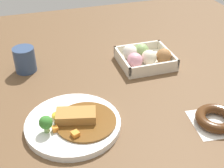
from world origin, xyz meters
name	(u,v)px	position (x,y,z in m)	size (l,w,h in m)	color
ground_plane	(113,99)	(0.00, 0.00, 0.00)	(1.60, 1.60, 0.00)	brown
curry_plate	(74,123)	(-0.14, -0.09, 0.01)	(0.25, 0.25, 0.07)	white
donut_box	(144,57)	(0.17, 0.17, 0.03)	(0.18, 0.17, 0.07)	beige
chocolate_ring_donut	(216,119)	(0.23, -0.19, 0.01)	(0.14, 0.14, 0.03)	white
coffee_mug	(25,60)	(-0.23, 0.25, 0.04)	(0.07, 0.07, 0.09)	#33476B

